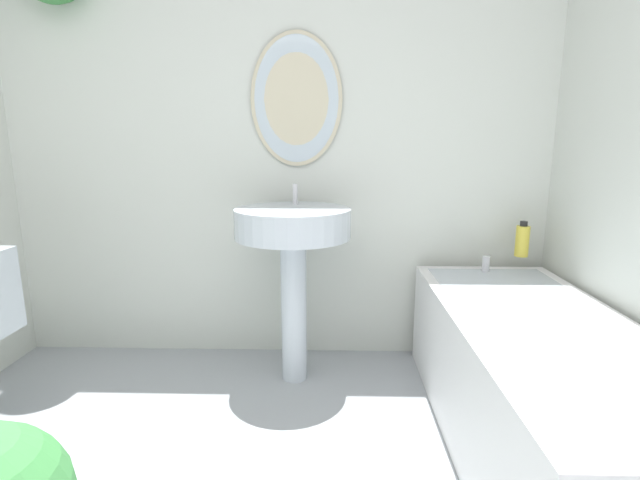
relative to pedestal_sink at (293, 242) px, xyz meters
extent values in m
cube|color=silver|center=(-0.10, 0.34, 0.52)|extent=(2.91, 0.06, 2.40)
ellipsoid|color=beige|center=(0.00, 0.29, 0.66)|extent=(0.46, 0.02, 0.65)
ellipsoid|color=silver|center=(0.00, 0.29, 0.66)|extent=(0.42, 0.01, 0.61)
cylinder|color=silver|center=(0.00, 0.00, -0.33)|extent=(0.12, 0.12, 0.71)
cylinder|color=silver|center=(0.00, 0.00, 0.09)|extent=(0.54, 0.54, 0.13)
cylinder|color=silver|center=(0.00, 0.15, 0.21)|extent=(0.02, 0.02, 0.10)
cube|color=silver|center=(0.95, -0.52, -0.43)|extent=(0.65, 1.56, 0.50)
cube|color=silver|center=(0.95, -0.52, -0.20)|extent=(0.55, 1.46, 0.04)
cylinder|color=silver|center=(0.95, 0.16, -0.14)|extent=(0.04, 0.04, 0.08)
cylinder|color=gold|center=(1.12, 0.16, -0.02)|extent=(0.06, 0.06, 0.15)
cylinder|color=black|center=(1.12, 0.16, 0.06)|extent=(0.04, 0.04, 0.02)
camera|label=1|loc=(0.18, -2.10, 0.45)|focal=26.00mm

